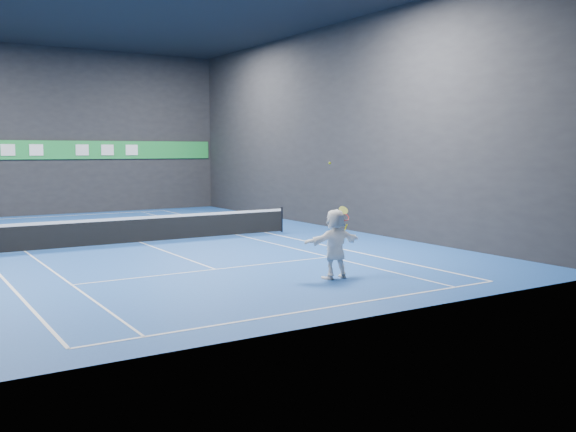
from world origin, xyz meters
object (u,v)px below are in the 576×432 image
player (335,244)px  tennis_racket (344,218)px  tennis_net (141,229)px  tennis_ball (330,163)px

player → tennis_racket: size_ratio=2.45×
tennis_net → tennis_racket: (2.52, -9.27, 1.10)m
tennis_ball → tennis_net: (-2.10, 9.17, -2.59)m
player → tennis_racket: (0.33, 0.05, 0.69)m
tennis_ball → player: bearing=-58.3°
tennis_ball → tennis_racket: tennis_ball is taller
tennis_net → tennis_ball: bearing=-77.1°
tennis_ball → tennis_racket: bearing=-13.4°
tennis_net → tennis_racket: size_ratio=16.13×
tennis_racket → tennis_ball: bearing=166.6°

